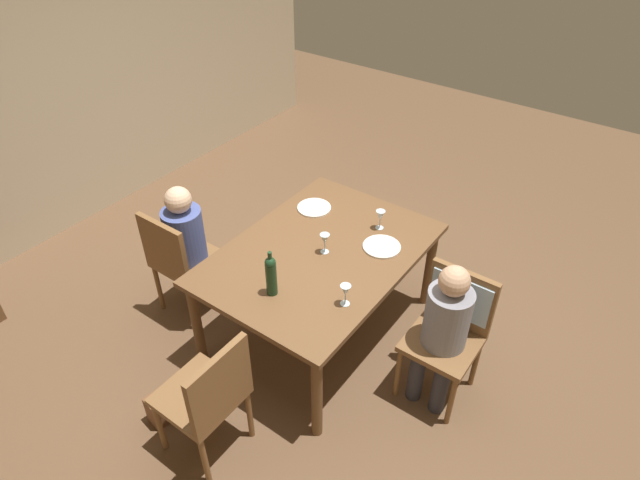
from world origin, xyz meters
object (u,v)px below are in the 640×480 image
object	(u,v)px
person_man_bearded	(444,327)
wine_glass_near_left	(380,216)
wine_bottle_tall_green	(271,275)
chair_far_left	(179,258)
wine_glass_centre	(345,291)
chair_left_end	(209,395)
handbag	(169,402)
dining_table	(320,260)
person_woman_host	(188,239)
wine_glass_near_right	(325,240)
dinner_plate_host	(314,208)
dinner_plate_guest_left	(382,247)
chair_near	(454,317)

from	to	relation	value
person_man_bearded	wine_glass_near_left	world-z (taller)	person_man_bearded
person_man_bearded	wine_bottle_tall_green	xyz separation A→B (m)	(-0.48, 0.96, 0.28)
chair_far_left	wine_glass_centre	size ratio (longest dim) A/B	6.17
chair_left_end	handbag	world-z (taller)	chair_left_end
dining_table	wine_bottle_tall_green	xyz separation A→B (m)	(-0.51, 0.00, 0.23)
dining_table	handbag	bearing A→B (deg)	163.60
chair_left_end	person_woman_host	world-z (taller)	person_woman_host
wine_glass_near_right	dinner_plate_host	world-z (taller)	wine_glass_near_right
wine_glass_centre	dinner_plate_host	size ratio (longest dim) A/B	0.58
chair_far_left	dinner_plate_guest_left	xyz separation A→B (m)	(0.74, -1.28, 0.23)
chair_near	dinner_plate_host	bearing A→B (deg)	-11.91
chair_far_left	wine_glass_near_left	distance (m)	1.51
chair_far_left	person_woman_host	xyz separation A→B (m)	(0.11, -0.00, 0.11)
wine_bottle_tall_green	dinner_plate_host	world-z (taller)	wine_bottle_tall_green
dining_table	person_woman_host	xyz separation A→B (m)	(-0.34, 0.96, -0.04)
dining_table	wine_glass_centre	world-z (taller)	wine_glass_centre
dining_table	dinner_plate_host	distance (m)	0.53
chair_near	handbag	size ratio (longest dim) A/B	3.29
chair_left_end	dinner_plate_guest_left	size ratio (longest dim) A/B	3.48
dinner_plate_host	dinner_plate_guest_left	bearing A→B (deg)	-99.52
dining_table	person_woman_host	bearing A→B (deg)	109.40
chair_near	chair_left_end	size ratio (longest dim) A/B	1.00
wine_glass_centre	dinner_plate_guest_left	size ratio (longest dim) A/B	0.56
chair_near	wine_glass_near_left	size ratio (longest dim) A/B	6.17
wine_glass_near_left	chair_far_left	bearing A→B (deg)	128.85
dinner_plate_guest_left	handbag	bearing A→B (deg)	155.61
handbag	person_woman_host	bearing A→B (deg)	35.71
person_man_bearded	dinner_plate_guest_left	world-z (taller)	person_man_bearded
person_woman_host	wine_glass_near_right	distance (m)	1.07
person_woman_host	wine_glass_near_left	bearing A→B (deg)	35.28
wine_glass_near_left	dinner_plate_host	bearing A→B (deg)	98.13
person_man_bearded	wine_bottle_tall_green	distance (m)	1.11
chair_far_left	person_man_bearded	bearing A→B (deg)	12.49
dining_table	person_woman_host	distance (m)	1.02
chair_left_end	person_man_bearded	bearing A→B (deg)	-36.92
handbag	chair_left_end	bearing A→B (deg)	-90.00
chair_near	person_man_bearded	bearing A→B (deg)	90.00
person_woman_host	person_man_bearded	xyz separation A→B (m)	(0.31, -1.92, -0.01)
chair_near	wine_glass_near_left	distance (m)	0.89
wine_bottle_tall_green	wine_glass_near_right	size ratio (longest dim) A/B	2.18
person_man_bearded	wine_bottle_tall_green	bearing A→B (deg)	26.71
wine_glass_near_left	chair_left_end	bearing A→B (deg)	176.50
wine_bottle_tall_green	dinner_plate_guest_left	world-z (taller)	wine_bottle_tall_green
dining_table	dinner_plate_host	size ratio (longest dim) A/B	6.29
wine_glass_centre	handbag	bearing A→B (deg)	138.13
wine_bottle_tall_green	chair_near	bearing A→B (deg)	-56.64
wine_glass_near_right	dinner_plate_guest_left	distance (m)	0.41
person_man_bearded	wine_glass_near_right	size ratio (longest dim) A/B	7.26
person_man_bearded	wine_glass_centre	size ratio (longest dim) A/B	7.26
dinner_plate_host	handbag	size ratio (longest dim) A/B	0.92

